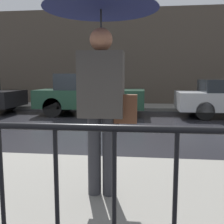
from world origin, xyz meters
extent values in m
plane|color=black|center=(0.00, 0.00, 0.00)|extent=(80.00, 80.00, 0.00)
cube|color=gray|center=(0.00, 4.47, 0.07)|extent=(28.00, 1.99, 0.13)
cube|color=gold|center=(0.00, 0.00, 0.00)|extent=(25.20, 0.12, 0.01)
cube|color=#4C4238|center=(0.00, 5.61, 2.38)|extent=(28.00, 0.30, 4.75)
cylinder|color=black|center=(1.35, -6.35, 0.65)|extent=(0.02, 0.02, 1.04)
cylinder|color=black|center=(1.65, -6.35, 0.65)|extent=(0.02, 0.02, 1.04)
cylinder|color=#333338|center=(1.57, -4.86, 0.57)|extent=(0.14, 0.14, 0.86)
cylinder|color=#333338|center=(1.73, -4.86, 0.57)|extent=(0.14, 0.14, 0.86)
cube|color=#47423D|center=(1.65, -4.86, 1.34)|extent=(0.47, 0.28, 0.68)
sphere|color=#BB7754|center=(1.65, -4.86, 1.80)|extent=(0.24, 0.24, 0.24)
cylinder|color=#262628|center=(1.65, -4.86, 1.72)|extent=(0.02, 0.02, 0.76)
cube|color=brown|center=(1.90, -4.86, 1.09)|extent=(0.24, 0.12, 0.30)
cylinder|color=black|center=(-3.66, 3.04, 0.32)|extent=(0.64, 0.22, 0.64)
cube|color=#193828|center=(0.13, 2.18, 0.63)|extent=(4.00, 1.87, 0.66)
cube|color=#1E2328|center=(-0.03, 2.18, 1.26)|extent=(2.08, 1.72, 0.59)
cylinder|color=black|center=(1.37, 3.01, 0.35)|extent=(0.70, 0.22, 0.70)
cylinder|color=black|center=(1.37, 1.36, 0.35)|extent=(0.70, 0.22, 0.70)
cylinder|color=black|center=(-1.11, 3.01, 0.35)|extent=(0.70, 0.22, 0.70)
cylinder|color=black|center=(-1.11, 1.36, 0.35)|extent=(0.70, 0.22, 0.70)
cylinder|color=black|center=(4.13, 2.99, 0.31)|extent=(0.62, 0.22, 0.62)
cylinder|color=black|center=(4.13, 1.37, 0.31)|extent=(0.62, 0.22, 0.62)
camera|label=1|loc=(2.09, -7.60, 1.42)|focal=42.00mm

